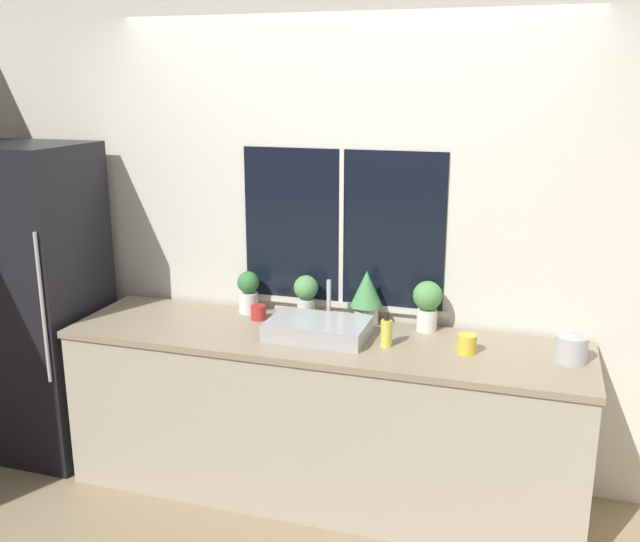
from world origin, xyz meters
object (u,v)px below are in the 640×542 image
at_px(refrigerator, 34,302).
at_px(potted_plant_center_left, 306,294).
at_px(sink, 318,329).
at_px(potted_plant_far_right, 427,302).
at_px(mug_red, 258,312).
at_px(kettle, 571,348).
at_px(potted_plant_center_right, 367,294).
at_px(mug_yellow, 467,344).
at_px(soap_bottle, 386,332).
at_px(potted_plant_far_left, 248,291).

distance_m(refrigerator, potted_plant_center_left, 1.60).
bearing_deg(potted_plant_center_left, sink, -60.11).
xyz_separation_m(potted_plant_far_right, mug_red, (-0.91, -0.10, -0.12)).
relative_size(mug_red, kettle, 0.57).
distance_m(potted_plant_far_right, kettle, 0.75).
distance_m(potted_plant_center_left, potted_plant_center_right, 0.34).
bearing_deg(potted_plant_far_right, sink, -152.34).
xyz_separation_m(potted_plant_center_right, mug_yellow, (0.57, -0.26, -0.12)).
xyz_separation_m(sink, soap_bottle, (0.36, -0.02, 0.03)).
bearing_deg(potted_plant_center_right, refrigerator, -171.57).
bearing_deg(kettle, sink, -178.00).
distance_m(mug_red, kettle, 1.63).
relative_size(potted_plant_far_right, kettle, 1.80).
height_order(potted_plant_far_left, soap_bottle, potted_plant_far_left).
bearing_deg(sink, kettle, 2.00).
xyz_separation_m(mug_yellow, kettle, (0.48, 0.04, 0.02)).
relative_size(potted_plant_far_right, mug_red, 3.18).
height_order(sink, kettle, sink).
relative_size(potted_plant_far_left, potted_plant_far_right, 0.89).
relative_size(potted_plant_center_left, potted_plant_far_right, 0.91).
distance_m(sink, potted_plant_center_right, 0.35).
distance_m(sink, mug_yellow, 0.75).
height_order(refrigerator, mug_red, refrigerator).
distance_m(potted_plant_center_right, mug_yellow, 0.64).
relative_size(sink, potted_plant_center_right, 1.71).
xyz_separation_m(sink, potted_plant_center_right, (0.19, 0.27, 0.12)).
relative_size(potted_plant_center_right, kettle, 2.00).
bearing_deg(refrigerator, potted_plant_far_right, 7.21).
distance_m(potted_plant_far_right, mug_red, 0.92).
height_order(potted_plant_center_right, kettle, potted_plant_center_right).
bearing_deg(mug_yellow, potted_plant_far_right, 132.02).
height_order(potted_plant_center_left, kettle, potted_plant_center_left).
relative_size(potted_plant_center_left, soap_bottle, 1.41).
bearing_deg(mug_yellow, kettle, 4.53).
xyz_separation_m(sink, potted_plant_center_left, (-0.15, 0.27, 0.09)).
relative_size(potted_plant_center_left, mug_yellow, 2.62).
bearing_deg(potted_plant_center_left, potted_plant_center_right, 0.00).
bearing_deg(mug_yellow, potted_plant_far_left, 168.07).
distance_m(refrigerator, kettle, 2.96).
distance_m(refrigerator, potted_plant_far_right, 2.26).
distance_m(potted_plant_far_left, potted_plant_center_right, 0.69).
xyz_separation_m(potted_plant_center_left, mug_red, (-0.24, -0.10, -0.10)).
distance_m(sink, soap_bottle, 0.36).
height_order(potted_plant_far_left, kettle, potted_plant_far_left).
distance_m(potted_plant_far_right, soap_bottle, 0.34).
relative_size(potted_plant_center_left, mug_red, 2.89).
bearing_deg(kettle, refrigerator, -178.89).
bearing_deg(potted_plant_center_left, mug_yellow, -16.24).
relative_size(mug_red, mug_yellow, 0.90).
xyz_separation_m(sink, potted_plant_far_right, (0.51, 0.27, 0.11)).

